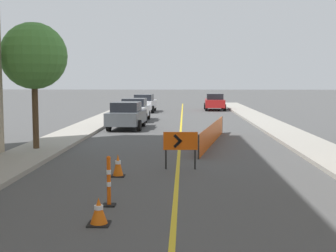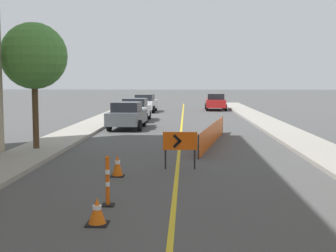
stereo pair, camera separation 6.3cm
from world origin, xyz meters
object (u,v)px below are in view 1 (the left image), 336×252
Objects in this scene: traffic_cone_third at (99,211)px; parked_car_opposite_side at (215,102)px; traffic_cone_fourth at (118,165)px; parked_car_curb_far at (144,103)px; parked_car_curb_near at (127,115)px; street_tree_left_near at (34,56)px; arrow_barricade_primary at (180,143)px; delineator_post_rear at (109,184)px; parked_car_curb_mid at (135,110)px.

parked_car_opposite_side reaches higher than traffic_cone_third.
traffic_cone_fourth is 28.34m from parked_car_curb_far.
street_tree_left_near is at bearing -102.74° from parked_car_curb_near.
parked_car_opposite_side is (4.86, 31.07, 0.47)m from traffic_cone_fourth.
arrow_barricade_primary is (1.56, 5.85, 0.59)m from traffic_cone_third.
arrow_barricade_primary is 12.83m from parked_car_curb_near.
delineator_post_rear is 31.61m from parked_car_curb_far.
street_tree_left_near is at bearing -97.76° from parked_car_curb_mid.
street_tree_left_near is (-3.93, 4.62, 3.45)m from traffic_cone_fourth.
traffic_cone_fourth is 19.13m from parked_car_curb_mid.
parked_car_curb_far is at bearing 93.34° from traffic_cone_third.
parked_car_opposite_side is (3.02, 29.88, -0.06)m from arrow_barricade_primary.
traffic_cone_third is 0.13× the size of parked_car_opposite_side.
delineator_post_rear is at bearing -110.90° from arrow_barricade_primary.
arrow_barricade_primary reaches higher than delineator_post_rear.
street_tree_left_near is at bearing 147.98° from arrow_barricade_primary.
traffic_cone_fourth is 3.28m from delineator_post_rear.
street_tree_left_near reaches higher than arrow_barricade_primary.
parked_car_curb_near is 5.47m from parked_car_curb_mid.
parked_car_curb_far is (-1.90, 31.56, 0.31)m from delineator_post_rear.
parked_car_curb_far is 7.08m from parked_car_opposite_side.
parked_car_curb_near is at bearing 74.38° from street_tree_left_near.
arrow_barricade_primary is at bearing 75.05° from traffic_cone_third.
parked_car_curb_near reaches higher than delineator_post_rear.
traffic_cone_third is 4.67m from traffic_cone_fourth.
street_tree_left_near reaches higher than parked_car_curb_near.
traffic_cone_third is 36.03m from parked_car_opposite_side.
arrow_barricade_primary is 7.32m from street_tree_left_near.
street_tree_left_near reaches higher than parked_car_opposite_side.
parked_car_curb_far is at bearing -155.02° from parked_car_opposite_side.
traffic_cone_third is at bearing -65.60° from street_tree_left_near.
parked_car_curb_mid is at bearing 80.53° from street_tree_left_near.
delineator_post_rear is at bearing -83.32° from parked_car_curb_far.
parked_car_curb_far is at bearing 93.45° from delineator_post_rear.
parked_car_curb_near is at bearing 95.68° from delineator_post_rear.
parked_car_curb_far is (-1.93, 32.95, 0.53)m from traffic_cone_third.
parked_car_opposite_side reaches higher than arrow_barricade_primary.
delineator_post_rear is 34.65m from parked_car_opposite_side.
parked_car_curb_near and parked_car_curb_mid have the same top height.
arrow_barricade_primary reaches higher than traffic_cone_fourth.
parked_car_curb_near is at bearing -107.95° from parked_car_opposite_side.
parked_car_curb_near is at bearing 95.31° from traffic_cone_third.
parked_car_opposite_side is (6.51, 2.78, 0.00)m from parked_car_curb_far.
traffic_cone_fourth is 0.55× the size of arrow_barricade_primary.
parked_car_curb_mid is 0.88× the size of street_tree_left_near.
delineator_post_rear reaches higher than traffic_cone_fourth.
arrow_barricade_primary is at bearing -72.38° from parked_car_curb_near.
delineator_post_rear is at bearing 90.92° from traffic_cone_third.
street_tree_left_near is (-5.77, 3.43, 2.92)m from arrow_barricade_primary.
traffic_cone_third is at bearing -83.95° from parked_car_curb_mid.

